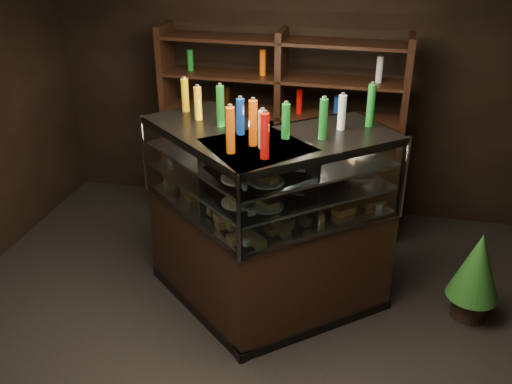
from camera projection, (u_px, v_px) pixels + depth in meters
ground at (232, 352)px, 4.28m from camera, size 5.00×5.00×0.00m
room_shell at (226, 103)px, 3.41m from camera, size 5.02×5.02×3.01m
display_case at (262, 253)px, 4.57m from camera, size 2.11×1.46×1.53m
food_display at (263, 182)px, 4.28m from camera, size 1.69×0.96×0.47m
bottles_top at (263, 116)px, 4.05m from camera, size 1.51×0.82×0.30m
potted_conifer at (478, 265)px, 4.44m from camera, size 0.41×0.41×0.87m
back_shelving at (279, 169)px, 5.80m from camera, size 2.38×0.46×2.00m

